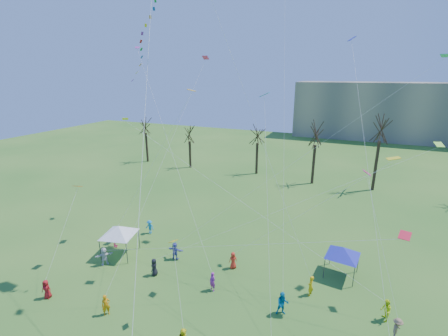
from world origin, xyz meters
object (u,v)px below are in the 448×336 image
at_px(distant_building, 413,112).
at_px(big_box_kite, 147,40).
at_px(canopy_tent_blue, 343,252).
at_px(canopy_tent_white, 119,230).

relative_size(distant_building, big_box_kite, 2.42).
height_order(distant_building, canopy_tent_blue, distant_building).
height_order(big_box_kite, canopy_tent_blue, big_box_kite).
bearing_deg(big_box_kite, canopy_tent_blue, 19.62).
distance_m(distant_building, canopy_tent_white, 82.09).
xyz_separation_m(distant_building, canopy_tent_white, (-33.67, -74.71, -4.86)).
bearing_deg(canopy_tent_white, big_box_kite, -5.10).
xyz_separation_m(distant_building, big_box_kite, (-28.58, -75.16, 12.06)).
distance_m(big_box_kite, canopy_tent_white, 17.68).
relative_size(big_box_kite, canopy_tent_white, 6.13).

